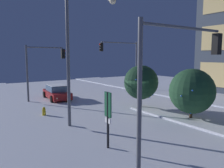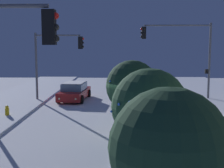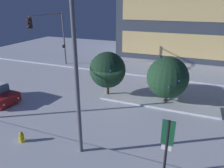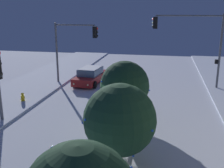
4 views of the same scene
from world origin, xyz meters
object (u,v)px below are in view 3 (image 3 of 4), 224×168
object	(u,v)px
decorated_tree_median	(168,77)
decorated_tree_right_of_median	(108,70)
fire_hydrant	(22,138)
street_lamp_arched	(87,47)
parking_info_sign	(167,142)
traffic_light_corner_far_left	(52,31)

from	to	relation	value
decorated_tree_median	decorated_tree_right_of_median	bearing A→B (deg)	-173.53
fire_hydrant	decorated_tree_right_of_median	distance (m)	8.35
street_lamp_arched	decorated_tree_right_of_median	size ratio (longest dim) A/B	2.25
parking_info_sign	decorated_tree_right_of_median	bearing A→B (deg)	41.30
fire_hydrant	decorated_tree_right_of_median	xyz separation A→B (m)	(1.90, 7.90, 1.91)
street_lamp_arched	parking_info_sign	bearing A→B (deg)	-91.83
traffic_light_corner_far_left	street_lamp_arched	bearing A→B (deg)	42.93
traffic_light_corner_far_left	street_lamp_arched	world-z (taller)	street_lamp_arched
street_lamp_arched	fire_hydrant	xyz separation A→B (m)	(-3.60, -1.38, -5.11)
parking_info_sign	decorated_tree_right_of_median	xyz separation A→B (m)	(-5.85, 7.27, 0.46)
traffic_light_corner_far_left	parking_info_sign	size ratio (longest dim) A/B	2.24
decorated_tree_median	decorated_tree_right_of_median	distance (m)	4.79
street_lamp_arched	decorated_tree_median	distance (m)	8.41
traffic_light_corner_far_left	decorated_tree_median	xyz separation A→B (m)	(13.34, -3.99, -2.38)
street_lamp_arched	fire_hydrant	distance (m)	6.40
street_lamp_arched	fire_hydrant	size ratio (longest dim) A/B	11.10
decorated_tree_right_of_median	fire_hydrant	bearing A→B (deg)	-103.53
fire_hydrant	traffic_light_corner_far_left	bearing A→B (deg)	118.27
traffic_light_corner_far_left	parking_info_sign	bearing A→B (deg)	50.73
street_lamp_arched	decorated_tree_right_of_median	xyz separation A→B (m)	(-1.69, 6.52, -3.20)
traffic_light_corner_far_left	street_lamp_arched	size ratio (longest dim) A/B	0.75
street_lamp_arched	fire_hydrant	bearing A→B (deg)	119.42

